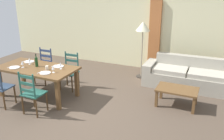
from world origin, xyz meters
TOP-DOWN VIEW (x-y plane):
  - ground_plane at (0.00, 0.00)m, footprint 9.60×9.60m
  - wall_far at (0.00, 3.30)m, footprint 9.60×0.16m
  - curtain_panel_left at (0.75, 3.16)m, footprint 0.35×0.08m
  - dining_table at (-1.29, 0.13)m, footprint 1.90×0.96m
  - dining_chair_near_left at (-1.70, -0.63)m, footprint 0.45×0.43m
  - dining_chair_near_right at (-0.83, -0.60)m, footprint 0.42×0.40m
  - dining_chair_far_left at (-1.75, 0.93)m, footprint 0.42×0.40m
  - dining_chair_far_right at (-0.85, 0.86)m, footprint 0.44×0.42m
  - dinner_plate_near_left at (-1.74, -0.12)m, footprint 0.24×0.24m
  - fork_near_left at (-1.89, -0.12)m, footprint 0.03×0.17m
  - dinner_plate_near_right at (-0.84, -0.12)m, footprint 0.24×0.24m
  - fork_near_right at (-0.99, -0.12)m, footprint 0.03×0.17m
  - dinner_plate_far_left at (-1.74, 0.38)m, footprint 0.24×0.24m
  - fork_far_left at (-1.89, 0.38)m, footprint 0.02×0.17m
  - dinner_plate_far_right at (-0.84, 0.38)m, footprint 0.24×0.24m
  - fork_far_right at (-0.99, 0.38)m, footprint 0.02×0.17m
  - wine_bottle at (-1.32, 0.18)m, footprint 0.07×0.07m
  - wine_glass_near_left at (-1.58, -0.01)m, footprint 0.06×0.06m
  - wine_glass_near_right at (-0.70, 0.00)m, footprint 0.06×0.06m
  - wine_glass_far_left at (-1.60, 0.25)m, footprint 0.06×0.06m
  - wine_glass_far_right at (-0.69, 0.27)m, footprint 0.06×0.06m
  - coffee_cup_primary at (-0.96, 0.11)m, footprint 0.07×0.07m
  - couch at (1.95, 2.22)m, footprint 2.29×0.84m
  - coffee_table at (1.88, 1.01)m, footprint 0.90×0.56m
  - standing_lamp at (0.60, 2.41)m, footprint 0.40×0.40m

SIDE VIEW (x-z plane):
  - ground_plane at x=0.00m, z-range -0.02..0.00m
  - couch at x=1.95m, z-range -0.11..0.69m
  - coffee_table at x=1.88m, z-range 0.15..0.57m
  - dining_chair_near_left at x=-1.70m, z-range 0.00..0.96m
  - dining_chair_near_right at x=-0.83m, z-range 0.00..0.96m
  - dining_chair_far_left at x=-1.75m, z-range 0.00..0.96m
  - dining_chair_far_right at x=-0.85m, z-range 0.00..0.96m
  - dining_table at x=-1.29m, z-range 0.29..1.04m
  - fork_near_left at x=-1.89m, z-range 0.75..0.76m
  - fork_near_right at x=-0.99m, z-range 0.75..0.76m
  - fork_far_left at x=-1.89m, z-range 0.75..0.76m
  - fork_far_right at x=-0.99m, z-range 0.75..0.76m
  - dinner_plate_near_left at x=-1.74m, z-range 0.75..0.77m
  - dinner_plate_near_right at x=-0.84m, z-range 0.75..0.77m
  - dinner_plate_far_left at x=-1.74m, z-range 0.75..0.77m
  - dinner_plate_far_right at x=-0.84m, z-range 0.75..0.77m
  - coffee_cup_primary at x=-0.96m, z-range 0.75..0.84m
  - wine_glass_near_left at x=-1.58m, z-range 0.78..0.94m
  - wine_glass_near_right at x=-0.70m, z-range 0.78..0.94m
  - wine_glass_far_left at x=-1.60m, z-range 0.78..0.94m
  - wine_glass_far_right at x=-0.69m, z-range 0.78..0.94m
  - wine_bottle at x=-1.32m, z-range 0.71..1.03m
  - curtain_panel_left at x=0.75m, z-range 0.00..2.20m
  - wall_far at x=0.00m, z-range 0.00..2.70m
  - standing_lamp at x=0.60m, z-range 0.59..2.23m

